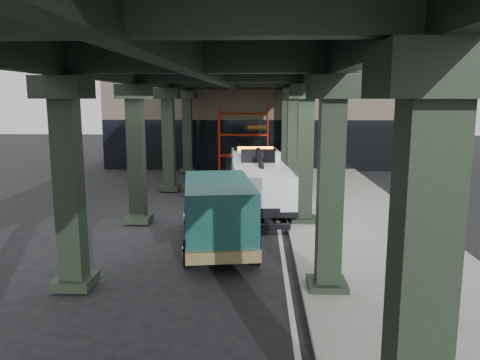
# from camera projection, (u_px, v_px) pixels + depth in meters

# --- Properties ---
(ground) EXTENTS (90.00, 90.00, 0.00)m
(ground) POSITION_uv_depth(u_px,v_px,m) (228.00, 241.00, 15.03)
(ground) COLOR black
(ground) RESTS_ON ground
(sidewalk) EXTENTS (5.00, 40.00, 0.15)m
(sidewalk) POSITION_uv_depth(u_px,v_px,m) (356.00, 224.00, 16.80)
(sidewalk) COLOR gray
(sidewalk) RESTS_ON ground
(lane_stripe) EXTENTS (0.12, 38.00, 0.01)m
(lane_stripe) POSITION_uv_depth(u_px,v_px,m) (278.00, 225.00, 16.93)
(lane_stripe) COLOR silver
(lane_stripe) RESTS_ON ground
(viaduct) EXTENTS (7.40, 32.00, 6.40)m
(viaduct) POSITION_uv_depth(u_px,v_px,m) (219.00, 71.00, 16.08)
(viaduct) COLOR black
(viaduct) RESTS_ON ground
(building) EXTENTS (22.00, 10.00, 8.00)m
(building) POSITION_uv_depth(u_px,v_px,m) (273.00, 106.00, 33.95)
(building) COLOR #C6B793
(building) RESTS_ON ground
(scaffolding) EXTENTS (3.08, 0.88, 4.00)m
(scaffolding) POSITION_uv_depth(u_px,v_px,m) (243.00, 138.00, 29.08)
(scaffolding) COLOR red
(scaffolding) RESTS_ON ground
(tow_truck) EXTENTS (2.75, 7.68, 2.47)m
(tow_truck) POSITION_uv_depth(u_px,v_px,m) (258.00, 177.00, 19.86)
(tow_truck) COLOR black
(tow_truck) RESTS_ON ground
(towed_van) EXTENTS (2.74, 5.45, 2.12)m
(towed_van) POSITION_uv_depth(u_px,v_px,m) (218.00, 211.00, 14.19)
(towed_van) COLOR #12433E
(towed_van) RESTS_ON ground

